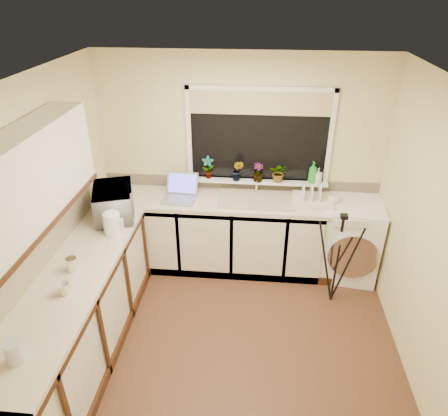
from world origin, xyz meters
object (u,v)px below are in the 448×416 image
at_px(steel_jar, 72,264).
at_px(cup_back, 333,199).
at_px(washing_machine, 348,239).
at_px(plant_c, 258,173).
at_px(plant_b, 238,170).
at_px(microwave, 114,202).
at_px(soap_bottle_clear, 318,176).
at_px(plant_d, 279,173).
at_px(dish_rack, 312,201).
at_px(glass_jug, 14,352).
at_px(soap_bottle_green, 313,172).
at_px(kettle, 112,224).
at_px(cup_left, 64,289).
at_px(plant_a, 208,168).
at_px(laptop, 180,192).
at_px(tripod, 337,260).

relative_size(steel_jar, cup_back, 0.92).
height_order(washing_machine, cup_back, cup_back).
height_order(steel_jar, plant_c, plant_c).
xyz_separation_m(plant_b, cup_back, (1.07, -0.17, -0.22)).
distance_m(microwave, cup_back, 2.36).
distance_m(plant_c, soap_bottle_clear, 0.67).
distance_m(plant_d, cup_back, 0.67).
bearing_deg(dish_rack, plant_c, 166.39).
relative_size(washing_machine, steel_jar, 7.39).
bearing_deg(glass_jug, soap_bottle_green, 50.67).
relative_size(dish_rack, glass_jug, 2.73).
bearing_deg(soap_bottle_green, steel_jar, -142.83).
relative_size(kettle, plant_c, 1.01).
xyz_separation_m(soap_bottle_clear, cup_left, (-2.14, -1.91, -0.19)).
xyz_separation_m(washing_machine, plant_a, (-1.64, 0.23, 0.72)).
bearing_deg(glass_jug, washing_machine, 42.56).
bearing_deg(cup_back, plant_a, 171.67).
bearing_deg(dish_rack, kettle, -153.42).
height_order(laptop, plant_d, plant_d).
relative_size(kettle, tripod, 0.20).
bearing_deg(cup_left, glass_jug, -92.49).
distance_m(laptop, dish_rack, 1.47).
bearing_deg(cup_back, tripod, -88.57).
xyz_separation_m(laptop, plant_d, (1.10, 0.20, 0.19)).
distance_m(kettle, soap_bottle_clear, 2.29).
distance_m(plant_a, cup_back, 1.44).
bearing_deg(washing_machine, plant_c, 175.98).
distance_m(glass_jug, plant_d, 3.09).
bearing_deg(microwave, tripod, -109.72).
distance_m(plant_a, soap_bottle_green, 1.18).
height_order(plant_b, soap_bottle_green, same).
relative_size(plant_b, soap_bottle_green, 1.00).
height_order(steel_jar, plant_a, plant_a).
bearing_deg(soap_bottle_clear, dish_rack, -105.43).
relative_size(plant_a, cup_left, 2.47).
distance_m(washing_machine, soap_bottle_clear, 0.81).
bearing_deg(cup_back, laptop, -179.39).
relative_size(steel_jar, soap_bottle_clear, 0.70).
bearing_deg(steel_jar, cup_left, -78.63).
height_order(washing_machine, plant_a, plant_a).
bearing_deg(tripod, plant_b, 128.38).
bearing_deg(plant_a, tripod, -28.01).
distance_m(washing_machine, tripod, 0.57).
bearing_deg(plant_b, kettle, -138.76).
height_order(laptop, kettle, laptop).
bearing_deg(kettle, steel_jar, -104.44).
distance_m(steel_jar, microwave, 0.95).
bearing_deg(plant_d, plant_c, -176.78).
height_order(tripod, plant_a, plant_a).
relative_size(washing_machine, plant_c, 4.29).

